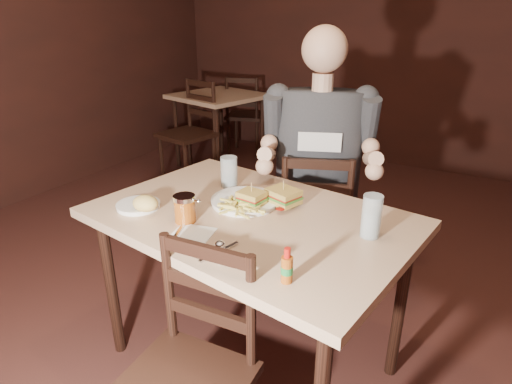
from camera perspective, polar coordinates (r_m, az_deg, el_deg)
The scene contains 22 objects.
room_shell at distance 1.26m, azimuth 5.98°, elevation 16.86°, with size 7.00×7.00×7.00m.
main_table at distance 1.78m, azimuth -0.79°, elevation -5.18°, with size 1.38×1.03×0.77m.
bg_table at distance 4.51m, azimuth -5.02°, elevation 11.74°, with size 0.96×0.96×0.77m.
chair_far at distance 2.45m, azimuth 7.79°, elevation -4.02°, with size 0.40×0.44×0.87m, color black, non-canonical shape.
bg_chair_far at distance 5.01m, azimuth -1.34°, elevation 10.20°, with size 0.41×0.45×0.90m, color black, non-canonical shape.
bg_chair_near at distance 4.12m, azimuth -9.25°, elevation 7.62°, with size 0.44×0.48×0.96m, color black, non-canonical shape.
diner at distance 2.21m, azimuth 8.50°, elevation 7.73°, with size 0.59×0.47×1.03m, color #313136, non-canonical shape.
dinner_plate at distance 1.84m, azimuth -1.48°, elevation -1.29°, with size 0.29×0.29×0.02m, color white.
sandwich_left at distance 1.77m, azimuth -0.61°, elevation -0.34°, with size 0.10×0.09×0.09m, color gold, non-canonical shape.
sandwich_right at distance 1.79m, azimuth 3.68°, elevation 0.14°, with size 0.13×0.11×0.11m, color gold, non-canonical shape.
fries_pile at distance 1.74m, azimuth -2.10°, elevation -1.90°, with size 0.24×0.17×0.04m, color #D7C85B, non-canonical shape.
ketchup_dollop at distance 1.75m, azimuth 3.30°, elevation -2.23°, with size 0.04×0.04×0.01m, color maroon.
glass_left at distance 2.00m, azimuth -3.62°, elevation 2.69°, with size 0.08×0.08×0.14m, color silver.
glass_right at distance 1.60m, azimuth 15.14°, elevation -3.13°, with size 0.07×0.07×0.16m, color silver.
hot_sauce at distance 1.30m, azimuth 4.15°, elevation -9.72°, with size 0.04×0.04×0.12m, color #8F4210, non-canonical shape.
salt_shaker at distance 1.43m, azimuth -4.82°, elevation -7.88°, with size 0.04×0.04×0.06m, color white, non-canonical shape.
syrup_dispenser at distance 1.69m, azimuth -9.47°, elevation -2.20°, with size 0.09×0.09×0.11m, color #8F4210, non-canonical shape.
napkin at distance 1.61m, azimuth -8.48°, elevation -5.55°, with size 0.15×0.14×0.00m, color white.
knife at distance 1.59m, azimuth -10.79°, elevation -5.94°, with size 0.01×0.22×0.01m, color silver.
fork at distance 1.48m, azimuth -4.94°, elevation -7.92°, with size 0.01×0.17×0.01m, color silver.
side_plate at distance 1.87m, azimuth -15.41°, elevation -1.82°, with size 0.18×0.18×0.01m, color white.
bread_roll at distance 1.79m, azimuth -14.53°, elevation -1.47°, with size 0.11×0.09×0.07m, color #DFC06A.
Camera 1 is at (0.50, -1.15, 1.52)m, focal length 30.00 mm.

